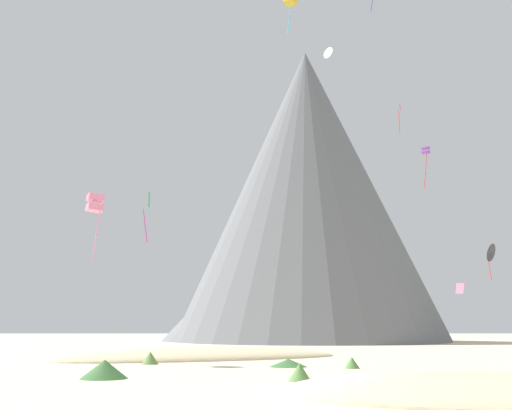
{
  "coord_description": "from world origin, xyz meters",
  "views": [
    {
      "loc": [
        -3.54,
        -26.68,
        2.88
      ],
      "look_at": [
        -2.88,
        30.1,
        14.51
      ],
      "focal_mm": 41.44,
      "sensor_mm": 36.0,
      "label": 1
    }
  ],
  "objects_px": {
    "kite_violet_mid": "(426,152)",
    "kite_red_high": "(400,112)",
    "bush_mid_center": "(352,363)",
    "bush_near_right": "(150,358)",
    "bush_ridge_crest": "(300,372)",
    "kite_pink_low": "(95,203)",
    "kite_black_low": "(490,253)",
    "kite_lime_high": "(329,53)",
    "rock_massif": "(300,208)",
    "kite_green_low": "(148,207)",
    "kite_gold_high": "(290,0)",
    "bush_scatter_east": "(104,369)",
    "bush_far_left": "(288,363)",
    "kite_rainbow_low": "(460,288)"
  },
  "relations": [
    {
      "from": "kite_violet_mid",
      "to": "kite_pink_low",
      "type": "height_order",
      "value": "kite_violet_mid"
    },
    {
      "from": "rock_massif",
      "to": "kite_lime_high",
      "type": "relative_size",
      "value": 48.5
    },
    {
      "from": "bush_far_left",
      "to": "bush_mid_center",
      "type": "relative_size",
      "value": 2.56
    },
    {
      "from": "bush_far_left",
      "to": "bush_scatter_east",
      "type": "relative_size",
      "value": 1.03
    },
    {
      "from": "bush_near_right",
      "to": "kite_rainbow_low",
      "type": "bearing_deg",
      "value": 20.94
    },
    {
      "from": "kite_red_high",
      "to": "bush_ridge_crest",
      "type": "bearing_deg",
      "value": -140.12
    },
    {
      "from": "kite_black_low",
      "to": "kite_rainbow_low",
      "type": "xyz_separation_m",
      "value": [
        -7.27,
        -9.83,
        -4.66
      ]
    },
    {
      "from": "bush_ridge_crest",
      "to": "kite_violet_mid",
      "type": "relative_size",
      "value": 0.25
    },
    {
      "from": "bush_scatter_east",
      "to": "kite_black_low",
      "type": "xyz_separation_m",
      "value": [
        35.68,
        32.98,
        10.56
      ]
    },
    {
      "from": "bush_far_left",
      "to": "kite_rainbow_low",
      "type": "relative_size",
      "value": 2.65
    },
    {
      "from": "kite_pink_low",
      "to": "kite_red_high",
      "type": "bearing_deg",
      "value": -75.08
    },
    {
      "from": "bush_mid_center",
      "to": "bush_ridge_crest",
      "type": "bearing_deg",
      "value": -114.94
    },
    {
      "from": "kite_green_low",
      "to": "kite_pink_low",
      "type": "distance_m",
      "value": 4.91
    },
    {
      "from": "kite_red_high",
      "to": "bush_mid_center",
      "type": "bearing_deg",
      "value": -139.34
    },
    {
      "from": "kite_gold_high",
      "to": "kite_pink_low",
      "type": "relative_size",
      "value": 0.78
    },
    {
      "from": "bush_near_right",
      "to": "bush_ridge_crest",
      "type": "relative_size",
      "value": 1.05
    },
    {
      "from": "kite_rainbow_low",
      "to": "rock_massif",
      "type": "bearing_deg",
      "value": -151.84
    },
    {
      "from": "kite_rainbow_low",
      "to": "bush_mid_center",
      "type": "bearing_deg",
      "value": -22.95
    },
    {
      "from": "kite_violet_mid",
      "to": "kite_green_low",
      "type": "bearing_deg",
      "value": -111.22
    },
    {
      "from": "kite_green_low",
      "to": "kite_gold_high",
      "type": "relative_size",
      "value": 1.06
    },
    {
      "from": "bush_scatter_east",
      "to": "kite_lime_high",
      "type": "bearing_deg",
      "value": 59.3
    },
    {
      "from": "bush_mid_center",
      "to": "kite_black_low",
      "type": "height_order",
      "value": "kite_black_low"
    },
    {
      "from": "bush_mid_center",
      "to": "kite_red_high",
      "type": "height_order",
      "value": "kite_red_high"
    },
    {
      "from": "bush_near_right",
      "to": "kite_red_high",
      "type": "height_order",
      "value": "kite_red_high"
    },
    {
      "from": "kite_violet_mid",
      "to": "kite_green_low",
      "type": "relative_size",
      "value": 1.1
    },
    {
      "from": "kite_gold_high",
      "to": "bush_far_left",
      "type": "bearing_deg",
      "value": -92.96
    },
    {
      "from": "bush_mid_center",
      "to": "bush_ridge_crest",
      "type": "distance_m",
      "value": 10.44
    },
    {
      "from": "bush_ridge_crest",
      "to": "rock_massif",
      "type": "distance_m",
      "value": 86.5
    },
    {
      "from": "bush_mid_center",
      "to": "bush_scatter_east",
      "type": "xyz_separation_m",
      "value": [
        -15.13,
        -7.86,
        0.12
      ]
    },
    {
      "from": "kite_pink_low",
      "to": "bush_near_right",
      "type": "bearing_deg",
      "value": -124.23
    },
    {
      "from": "bush_near_right",
      "to": "kite_pink_low",
      "type": "height_order",
      "value": "kite_pink_low"
    },
    {
      "from": "kite_black_low",
      "to": "kite_pink_low",
      "type": "bearing_deg",
      "value": -66.96
    },
    {
      "from": "bush_near_right",
      "to": "kite_red_high",
      "type": "xyz_separation_m",
      "value": [
        28.2,
        30.09,
        31.22
      ]
    },
    {
      "from": "kite_pink_low",
      "to": "kite_black_low",
      "type": "bearing_deg",
      "value": -90.35
    },
    {
      "from": "bush_ridge_crest",
      "to": "rock_massif",
      "type": "xyz_separation_m",
      "value": [
        7.4,
        82.4,
        25.23
      ]
    },
    {
      "from": "kite_black_low",
      "to": "rock_massif",
      "type": "bearing_deg",
      "value": -163.06
    },
    {
      "from": "bush_mid_center",
      "to": "bush_ridge_crest",
      "type": "xyz_separation_m",
      "value": [
        -4.4,
        -9.47,
        0.09
      ]
    },
    {
      "from": "kite_violet_mid",
      "to": "kite_red_high",
      "type": "height_order",
      "value": "kite_red_high"
    },
    {
      "from": "kite_black_low",
      "to": "kite_pink_low",
      "type": "distance_m",
      "value": 44.87
    },
    {
      "from": "bush_scatter_east",
      "to": "kite_green_low",
      "type": "relative_size",
      "value": 0.6
    },
    {
      "from": "kite_black_low",
      "to": "kite_lime_high",
      "type": "height_order",
      "value": "kite_lime_high"
    },
    {
      "from": "bush_scatter_east",
      "to": "kite_rainbow_low",
      "type": "xyz_separation_m",
      "value": [
        28.41,
        23.15,
        5.9
      ]
    },
    {
      "from": "kite_violet_mid",
      "to": "bush_ridge_crest",
      "type": "bearing_deg",
      "value": -77.91
    },
    {
      "from": "kite_black_low",
      "to": "bush_scatter_east",
      "type": "bearing_deg",
      "value": -50.47
    },
    {
      "from": "kite_green_low",
      "to": "kite_pink_low",
      "type": "xyz_separation_m",
      "value": [
        -3.79,
        -3.1,
        -0.35
      ]
    },
    {
      "from": "kite_green_low",
      "to": "kite_rainbow_low",
      "type": "height_order",
      "value": "kite_green_low"
    },
    {
      "from": "kite_pink_low",
      "to": "kite_lime_high",
      "type": "height_order",
      "value": "kite_lime_high"
    },
    {
      "from": "kite_black_low",
      "to": "kite_violet_mid",
      "type": "distance_m",
      "value": 13.74
    },
    {
      "from": "bush_near_right",
      "to": "kite_green_low",
      "type": "height_order",
      "value": "kite_green_low"
    },
    {
      "from": "kite_gold_high",
      "to": "kite_lime_high",
      "type": "relative_size",
      "value": 3.08
    }
  ]
}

